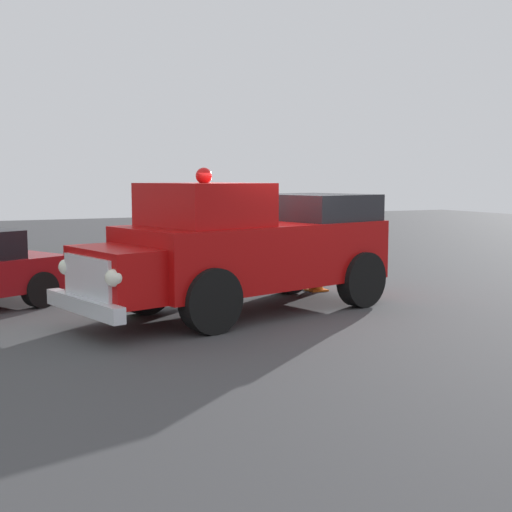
{
  "coord_description": "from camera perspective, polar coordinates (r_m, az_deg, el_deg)",
  "views": [
    {
      "loc": [
        -5.36,
        -11.04,
        2.42
      ],
      "look_at": [
        -0.01,
        0.15,
        1.0
      ],
      "focal_mm": 48.21,
      "sensor_mm": 36.0,
      "label": 1
    }
  ],
  "objects": [
    {
      "name": "vintage_fire_truck",
      "position": [
        12.31,
        -0.83,
        0.82
      ],
      "size": [
        6.3,
        3.64,
        2.59
      ],
      "color": "black",
      "rests_on": "ground"
    },
    {
      "name": "lawn_chair_near_truck",
      "position": [
        16.64,
        -0.6,
        0.21
      ],
      "size": [
        0.6,
        0.59,
        1.02
      ],
      "color": "#B7BABF",
      "rests_on": "ground"
    },
    {
      "name": "ground_plane",
      "position": [
        12.51,
        0.34,
        -4.63
      ],
      "size": [
        60.0,
        60.0,
        0.0
      ],
      "primitive_type": "plane",
      "color": "#424244"
    },
    {
      "name": "spectator_standing",
      "position": [
        15.48,
        -0.45,
        1.13
      ],
      "size": [
        0.64,
        0.37,
        1.68
      ],
      "color": "#2D334C",
      "rests_on": "ground"
    },
    {
      "name": "spectator_seated",
      "position": [
        16.5,
        -0.51,
        0.53
      ],
      "size": [
        0.48,
        0.6,
        1.29
      ],
      "color": "#383842",
      "rests_on": "ground"
    },
    {
      "name": "traffic_cone",
      "position": [
        14.81,
        5.02,
        -1.71
      ],
      "size": [
        0.4,
        0.4,
        0.64
      ],
      "color": "orange",
      "rests_on": "ground"
    },
    {
      "name": "lawn_chair_by_car",
      "position": [
        17.36,
        -19.78,
        0.09
      ],
      "size": [
        0.69,
        0.69,
        1.02
      ],
      "color": "#B7BABF",
      "rests_on": "ground"
    }
  ]
}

